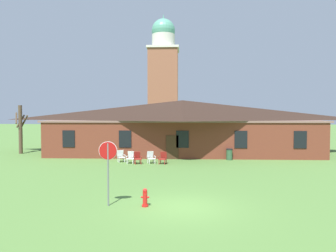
# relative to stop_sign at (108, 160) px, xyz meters

# --- Properties ---
(ground_plane) EXTENTS (200.00, 200.00, 0.00)m
(ground_plane) POSITION_rel_stop_sign_xyz_m (3.23, -0.05, -2.01)
(ground_plane) COLOR #517A38
(brick_building) EXTENTS (26.28, 10.40, 5.37)m
(brick_building) POSITION_rel_stop_sign_xyz_m (3.23, 18.90, 0.73)
(brick_building) COLOR brown
(brick_building) RESTS_ON ground
(dome_tower) EXTENTS (5.18, 5.18, 20.57)m
(dome_tower) POSITION_rel_stop_sign_xyz_m (0.03, 38.90, 7.45)
(dome_tower) COLOR #93563D
(dome_tower) RESTS_ON ground
(stop_sign) EXTENTS (0.81, 0.08, 2.81)m
(stop_sign) POSITION_rel_stop_sign_xyz_m (0.00, 0.00, 0.00)
(stop_sign) COLOR slate
(stop_sign) RESTS_ON ground
(lawn_chair_by_porch) EXTENTS (0.80, 0.84, 0.96)m
(lawn_chair_by_porch) POSITION_rel_stop_sign_xyz_m (-1.88, 12.19, -1.51)
(lawn_chair_by_porch) COLOR white
(lawn_chair_by_porch) RESTS_ON ground
(lawn_chair_near_door) EXTENTS (0.65, 0.67, 0.96)m
(lawn_chair_near_door) POSITION_rel_stop_sign_xyz_m (-0.94, 11.52, -1.51)
(lawn_chair_near_door) COLOR white
(lawn_chair_near_door) RESTS_ON ground
(lawn_chair_left_end) EXTENTS (0.75, 0.81, 0.96)m
(lawn_chair_left_end) POSITION_rel_stop_sign_xyz_m (-0.37, 11.30, -1.51)
(lawn_chair_left_end) COLOR maroon
(lawn_chair_left_end) RESTS_ON ground
(lawn_chair_middle) EXTENTS (0.79, 0.83, 0.96)m
(lawn_chair_middle) POSITION_rel_stop_sign_xyz_m (0.68, 11.60, -1.51)
(lawn_chair_middle) COLOR white
(lawn_chair_middle) RESTS_ON ground
(lawn_chair_right_end) EXTENTS (0.72, 0.77, 0.96)m
(lawn_chair_right_end) POSITION_rel_stop_sign_xyz_m (1.68, 11.34, -1.51)
(lawn_chair_right_end) COLOR maroon
(lawn_chair_right_end) RESTS_ON ground
(bare_tree_beside_building) EXTENTS (1.30, 1.30, 4.82)m
(bare_tree_beside_building) POSITION_rel_stop_sign_xyz_m (-12.91, 16.99, 0.54)
(bare_tree_beside_building) COLOR brown
(bare_tree_beside_building) RESTS_ON ground
(fire_hydrant) EXTENTS (0.36, 0.28, 0.79)m
(fire_hydrant) POSITION_rel_stop_sign_xyz_m (1.61, -0.04, -1.63)
(fire_hydrant) COLOR red
(fire_hydrant) RESTS_ON ground
(trash_bin) EXTENTS (0.56, 0.56, 0.98)m
(trash_bin) POSITION_rel_stop_sign_xyz_m (7.26, 13.60, -1.51)
(trash_bin) COLOR #335638
(trash_bin) RESTS_ON ground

